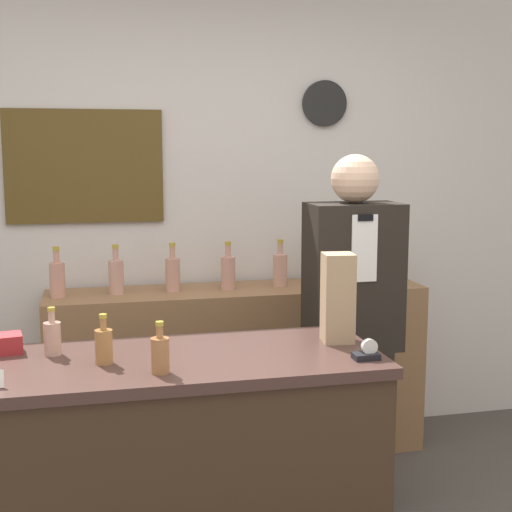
{
  "coord_description": "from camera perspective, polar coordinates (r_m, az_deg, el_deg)",
  "views": [
    {
      "loc": [
        -0.54,
        -2.0,
        1.7
      ],
      "look_at": [
        0.18,
        1.08,
        1.22
      ],
      "focal_mm": 50.0,
      "sensor_mm": 36.0,
      "label": 1
    }
  ],
  "objects": [
    {
      "name": "gift_box",
      "position": [
        2.73,
        -19.56,
        -6.64
      ],
      "size": [
        0.14,
        0.12,
        0.07
      ],
      "color": "maroon",
      "rests_on": "display_counter"
    },
    {
      "name": "back_shelf",
      "position": [
        3.99,
        -1.45,
        -9.24
      ],
      "size": [
        2.05,
        0.44,
        0.94
      ],
      "color": "#8E6642",
      "rests_on": "ground_plane"
    },
    {
      "name": "counter_bottle_3",
      "position": [
        2.37,
        -7.68,
        -7.76
      ],
      "size": [
        0.06,
        0.06,
        0.17
      ],
      "color": "#A0693F",
      "rests_on": "display_counter"
    },
    {
      "name": "back_wall",
      "position": [
        4.05,
        -5.49,
        3.78
      ],
      "size": [
        5.2,
        0.09,
        2.7
      ],
      "color": "silver",
      "rests_on": "ground_plane"
    },
    {
      "name": "shopkeeper",
      "position": [
        3.36,
        7.68,
        -6.35
      ],
      "size": [
        0.42,
        0.26,
        1.67
      ],
      "color": "black",
      "rests_on": "ground_plane"
    },
    {
      "name": "paper_bag",
      "position": [
        2.72,
        6.57,
        -3.34
      ],
      "size": [
        0.13,
        0.12,
        0.34
      ],
      "color": "tan",
      "rests_on": "display_counter"
    },
    {
      "name": "counter_bottle_1",
      "position": [
        2.65,
        -15.97,
        -6.26
      ],
      "size": [
        0.06,
        0.06,
        0.17
      ],
      "color": "tan",
      "rests_on": "display_counter"
    },
    {
      "name": "display_counter",
      "position": [
        2.73,
        -6.35,
        -17.79
      ],
      "size": [
        1.47,
        0.61,
        0.97
      ],
      "color": "#382619",
      "rests_on": "ground_plane"
    },
    {
      "name": "counter_bottle_2",
      "position": [
        2.5,
        -12.08,
        -6.98
      ],
      "size": [
        0.06,
        0.06,
        0.17
      ],
      "color": "#A46F3E",
      "rests_on": "display_counter"
    },
    {
      "name": "tape_dispenser",
      "position": [
        2.54,
        8.88,
        -7.66
      ],
      "size": [
        0.09,
        0.06,
        0.07
      ],
      "color": "black",
      "rests_on": "display_counter"
    },
    {
      "name": "shelf_bottle_1",
      "position": [
        3.79,
        -11.12,
        -1.55
      ],
      "size": [
        0.08,
        0.08,
        0.26
      ],
      "color": "tan",
      "rests_on": "back_shelf"
    },
    {
      "name": "shelf_bottle_3",
      "position": [
        3.84,
        -2.25,
        -1.25
      ],
      "size": [
        0.08,
        0.08,
        0.26
      ],
      "color": "tan",
      "rests_on": "back_shelf"
    },
    {
      "name": "shelf_bottle_0",
      "position": [
        3.78,
        -15.61,
        -1.73
      ],
      "size": [
        0.08,
        0.08,
        0.26
      ],
      "color": "tan",
      "rests_on": "back_shelf"
    },
    {
      "name": "shelf_bottle_4",
      "position": [
        3.92,
        1.95,
        -1.03
      ],
      "size": [
        0.08,
        0.08,
        0.26
      ],
      "color": "tan",
      "rests_on": "back_shelf"
    },
    {
      "name": "shelf_bottle_5",
      "position": [
        4.01,
        6.02,
        -0.85
      ],
      "size": [
        0.08,
        0.08,
        0.26
      ],
      "color": "tan",
      "rests_on": "back_shelf"
    },
    {
      "name": "shelf_bottle_2",
      "position": [
        3.81,
        -6.68,
        -1.36
      ],
      "size": [
        0.08,
        0.08,
        0.26
      ],
      "color": "tan",
      "rests_on": "back_shelf"
    },
    {
      "name": "potted_plant",
      "position": [
        4.06,
        9.04,
        0.39
      ],
      "size": [
        0.26,
        0.26,
        0.34
      ],
      "color": "#B27047",
      "rests_on": "back_shelf"
    }
  ]
}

